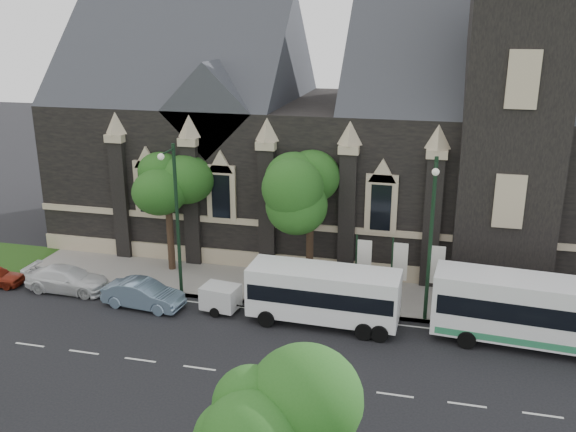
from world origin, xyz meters
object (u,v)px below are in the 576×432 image
(tree_park_east, at_px, (276,427))
(tree_walk_right, at_px, (315,192))
(tree_walk_left, at_px, (172,184))
(shuttle_bus, at_px, (324,292))
(banner_flag_center, at_px, (397,265))
(sedan, at_px, (143,294))
(banner_flag_left, at_px, (361,262))
(banner_flag_right, at_px, (434,268))
(car_far_white, at_px, (68,279))
(box_trailer, at_px, (221,297))
(street_lamp_mid, at_px, (175,213))
(street_lamp_near, at_px, (431,232))
(tour_coach, at_px, (562,314))

(tree_park_east, distance_m, tree_walk_right, 20.29)
(tree_walk_left, distance_m, shuttle_bus, 12.29)
(banner_flag_center, distance_m, sedan, 14.27)
(tree_walk_left, height_order, shuttle_bus, tree_walk_left)
(banner_flag_left, relative_size, banner_flag_center, 1.00)
(banner_flag_right, xyz_separation_m, car_far_white, (-21.04, -2.80, -1.65))
(tree_walk_right, bearing_deg, banner_flag_left, -29.10)
(banner_flag_center, xyz_separation_m, box_trailer, (-9.28, -3.24, -1.52))
(street_lamp_mid, bearing_deg, tree_park_east, -58.21)
(tree_walk_left, distance_m, street_lamp_near, 16.22)
(tree_park_east, relative_size, sedan, 1.35)
(tree_walk_right, bearing_deg, street_lamp_mid, -153.35)
(tour_coach, bearing_deg, shuttle_bus, -175.56)
(street_lamp_near, xyz_separation_m, car_far_white, (-20.75, -0.89, -4.38))
(tree_park_east, distance_m, box_trailer, 17.12)
(street_lamp_mid, height_order, tour_coach, street_lamp_mid)
(box_trailer, bearing_deg, banner_flag_left, 31.36)
(tree_walk_right, bearing_deg, car_far_white, -162.09)
(banner_flag_right, bearing_deg, tree_walk_right, 166.40)
(street_lamp_near, xyz_separation_m, street_lamp_mid, (-14.00, 0.00, 0.00))
(tree_walk_right, bearing_deg, banner_flag_right, -13.60)
(tree_walk_right, relative_size, car_far_white, 1.54)
(box_trailer, distance_m, car_far_white, 9.76)
(street_lamp_near, relative_size, shuttle_bus, 1.13)
(street_lamp_near, height_order, banner_flag_left, street_lamp_near)
(banner_flag_left, height_order, tour_coach, banner_flag_left)
(street_lamp_near, relative_size, box_trailer, 3.09)
(tree_walk_right, bearing_deg, street_lamp_near, -28.06)
(box_trailer, bearing_deg, banner_flag_right, 23.41)
(street_lamp_mid, height_order, car_far_white, street_lamp_mid)
(banner_flag_center, height_order, tour_coach, banner_flag_center)
(street_lamp_mid, relative_size, banner_flag_left, 2.25)
(tree_park_east, relative_size, banner_flag_center, 1.57)
(street_lamp_near, relative_size, banner_flag_center, 2.25)
(sedan, bearing_deg, banner_flag_left, -66.93)
(box_trailer, bearing_deg, street_lamp_mid, 163.51)
(tree_walk_right, bearing_deg, tree_walk_left, -179.94)
(banner_flag_left, bearing_deg, street_lamp_mid, -169.50)
(tour_coach, bearing_deg, banner_flag_center, 162.94)
(banner_flag_center, distance_m, car_far_white, 19.31)
(tree_park_east, height_order, banner_flag_center, tree_park_east)
(tree_walk_left, relative_size, street_lamp_near, 0.85)
(tree_walk_left, bearing_deg, car_far_white, -137.72)
(tree_park_east, distance_m, shuttle_bus, 15.47)
(box_trailer, bearing_deg, tree_walk_left, 141.58)
(tree_walk_left, xyz_separation_m, banner_flag_right, (16.08, -1.70, -3.35))
(street_lamp_near, bearing_deg, tree_park_east, -103.11)
(banner_flag_left, bearing_deg, tree_walk_right, 150.90)
(tree_park_east, distance_m, car_far_white, 23.29)
(tour_coach, bearing_deg, tree_walk_left, 172.10)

